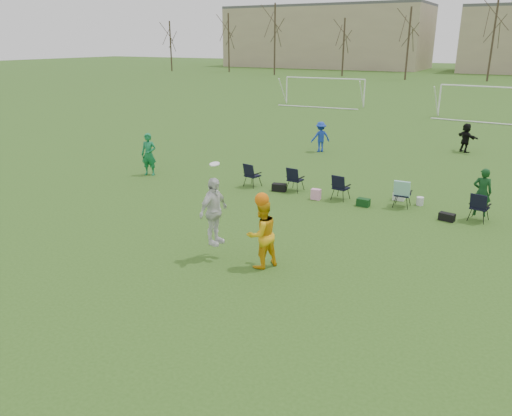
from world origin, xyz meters
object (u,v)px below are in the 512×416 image
Objects in this scene: center_contest at (240,223)px; goal_mid at (491,94)px; fielder_green_near at (149,154)px; fielder_black at (466,138)px; fielder_blue at (321,137)px; goal_left at (325,84)px.

center_contest is 0.36× the size of goal_mid.
goal_mid reaches higher than fielder_green_near.
center_contest is (-3.20, -17.82, 0.36)m from fielder_black.
fielder_green_near is at bearing -110.48° from goal_mid.
goal_mid is (-0.13, 13.00, 1.15)m from fielder_black.
fielder_blue is at bearing -107.68° from goal_mid.
fielder_green_near reaches higher than fielder_black.
fielder_black is (11.47, 11.91, -0.16)m from fielder_green_near.
goal_left is at bearing 78.60° from fielder_green_near.
fielder_blue is 14.59m from center_contest.
goal_mid is (14.00, -2.00, 0.00)m from goal_left.
center_contest reaches higher than fielder_blue.
goal_left is (-2.66, 26.91, 0.99)m from fielder_green_near.
center_contest is at bearing -76.58° from goal_left.
center_contest reaches higher than goal_left.
fielder_green_near is 0.25× the size of goal_mid.
goal_left is 14.14m from goal_mid.
fielder_green_near is at bearing 144.47° from center_contest.
goal_left reaches higher than fielder_black.
fielder_black is at bearing 29.04° from fielder_green_near.
fielder_green_near reaches higher than fielder_blue.
fielder_green_near is 27.39m from goal_mid.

